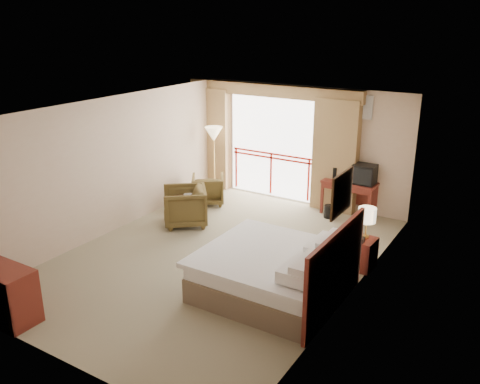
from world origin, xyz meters
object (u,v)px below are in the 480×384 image
Objects in this scene: wastebasket at (329,212)px; desk at (350,188)px; tv at (364,174)px; side_table at (185,201)px; table_lamp at (367,216)px; armchair_far at (208,203)px; nightstand at (363,254)px; floor_lamp at (214,137)px; armchair_near at (185,224)px; bed at (276,272)px.

desk is at bearing 58.98° from wastebasket.
wastebasket is at bearing -129.17° from tv.
desk is 2.17× the size of side_table.
table_lamp is 4.44m from armchair_far.
nightstand is 0.33× the size of floor_lamp.
side_table reaches higher than armchair_far.
armchair_near is 2.48m from floor_lamp.
wastebasket is (-0.58, -0.41, -0.83)m from tv.
nightstand is 2.64m from desk.
table_lamp reaches higher than desk.
table_lamp reaches higher than armchair_near.
armchair_far is at bearing -147.07° from tv.
wastebasket is at bearing -0.08° from floor_lamp.
floor_lamp is (-3.01, 0.00, 1.30)m from wastebasket.
nightstand is 1.02× the size of side_table.
desk is 3.62m from side_table.
bed reaches higher than side_table.
desk is 1.57× the size of armchair_far.
desk reaches higher than armchair_far.
table_lamp is 0.61× the size of armchair_near.
nightstand is at bearing -64.52° from desk.
nightstand is 4.94m from floor_lamp.
tv reaches higher than table_lamp.
tv is at bearing 89.10° from bed.
bed is 3.97× the size of side_table.
tv is (0.06, 3.85, 0.59)m from bed.
armchair_far is at bearing 94.92° from side_table.
bed is at bearing -75.29° from tv.
table_lamp is 0.46× the size of desk.
nightstand reaches higher than wastebasket.
armchair_far is 1.35m from armchair_near.
armchair_far is (-3.04, -1.10, -0.59)m from desk.
table_lamp is at bearing 93.31° from nightstand.
desk reaches higher than nightstand.
bed is 4.51× the size of tv.
armchair_far is (-3.28, 2.81, -0.38)m from bed.
side_table reaches higher than armchair_near.
bed is 3.68m from side_table.
armchair_near is 0.55m from side_table.
bed is 3.33m from armchair_near.
armchair_near is (-2.71, -2.40, -0.59)m from desk.
table_lamp reaches higher than armchair_far.
armchair_near is (-3.82, -0.08, -0.96)m from table_lamp.
tv is (-0.81, 2.31, 0.69)m from nightstand.
armchair_near is at bearing -73.21° from floor_lamp.
table_lamp is at bearing 51.56° from armchair_near.
desk is at bearing -175.27° from tv.
side_table is at bearing 179.27° from nightstand.
nightstand is 1.16× the size of tv.
armchair_near is at bearing -178.73° from table_lamp.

